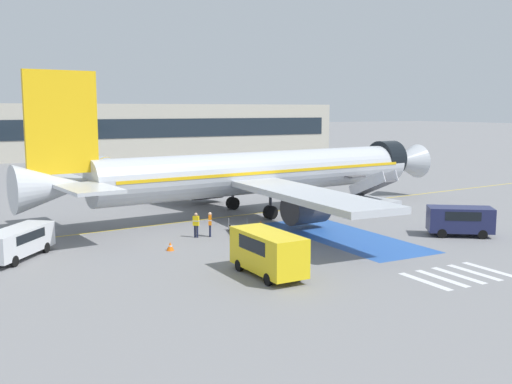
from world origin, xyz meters
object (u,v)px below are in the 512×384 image
(service_van_0, at_px, (460,219))
(terminal_building, at_px, (81,131))
(fuel_tanker, at_px, (105,171))
(traffic_cone_1, at_px, (261,224))
(ground_crew_1, at_px, (196,223))
(ground_crew_2, at_px, (210,223))
(traffic_cone_0, at_px, (170,246))
(airliner, at_px, (258,173))
(baggage_cart, at_px, (241,229))
(boarding_stairs_forward, at_px, (372,199))
(service_van_2, at_px, (17,240))
(ground_crew_0, at_px, (306,204))
(service_van_1, at_px, (268,250))

(service_van_0, height_order, terminal_building, terminal_building)
(fuel_tanker, xyz_separation_m, traffic_cone_1, (3.98, -30.39, -1.46))
(ground_crew_1, xyz_separation_m, ground_crew_2, (0.96, -0.20, -0.00))
(traffic_cone_0, xyz_separation_m, traffic_cone_1, (8.71, 4.04, -0.05))
(airliner, height_order, service_van_0, airliner)
(airliner, distance_m, traffic_cone_0, 15.07)
(baggage_cart, bearing_deg, traffic_cone_0, -139.91)
(boarding_stairs_forward, distance_m, fuel_tanker, 32.73)
(traffic_cone_1, bearing_deg, service_van_2, -174.30)
(ground_crew_0, bearing_deg, terminal_building, -64.51)
(service_van_2, distance_m, traffic_cone_0, 9.04)
(ground_crew_2, bearing_deg, traffic_cone_0, -32.03)
(service_van_0, relative_size, ground_crew_2, 2.71)
(baggage_cart, xyz_separation_m, ground_crew_1, (-3.42, 0.09, 0.75))
(boarding_stairs_forward, bearing_deg, service_van_2, -178.78)
(baggage_cart, distance_m, terminal_building, 74.05)
(fuel_tanker, height_order, service_van_0, fuel_tanker)
(terminal_building, bearing_deg, traffic_cone_0, -98.21)
(ground_crew_2, relative_size, terminal_building, 0.02)
(fuel_tanker, distance_m, service_van_0, 42.50)
(service_van_0, relative_size, service_van_2, 0.86)
(service_van_2, height_order, traffic_cone_1, service_van_2)
(boarding_stairs_forward, relative_size, terminal_building, 0.05)
(airliner, relative_size, fuel_tanker, 4.57)
(service_van_2, xyz_separation_m, ground_crew_2, (12.59, 0.29, -0.11))
(ground_crew_0, height_order, traffic_cone_1, ground_crew_0)
(ground_crew_1, bearing_deg, terminal_building, 126.95)
(boarding_stairs_forward, height_order, fuel_tanker, boarding_stairs_forward)
(service_van_1, xyz_separation_m, traffic_cone_1, (6.13, 11.96, -1.17))
(service_van_0, distance_m, traffic_cone_1, 14.34)
(service_van_0, relative_size, terminal_building, 0.05)
(fuel_tanker, relative_size, ground_crew_2, 5.04)
(boarding_stairs_forward, height_order, baggage_cart, boarding_stairs_forward)
(baggage_cart, height_order, traffic_cone_1, baggage_cart)
(airliner, relative_size, ground_crew_1, 22.96)
(service_van_0, height_order, service_van_1, service_van_1)
(boarding_stairs_forward, xyz_separation_m, fuel_tanker, (-16.25, 28.40, 0.73))
(service_van_2, height_order, traffic_cone_0, service_van_2)
(airliner, height_order, terminal_building, airliner)
(service_van_1, height_order, ground_crew_0, service_van_1)
(traffic_cone_1, bearing_deg, boarding_stairs_forward, 9.22)
(airliner, xyz_separation_m, terminal_building, (-0.34, 67.09, 1.44))
(ground_crew_0, height_order, terminal_building, terminal_building)
(service_van_2, distance_m, terminal_building, 76.83)
(service_van_2, xyz_separation_m, traffic_cone_1, (17.42, 1.74, -0.89))
(baggage_cart, relative_size, ground_crew_1, 1.68)
(boarding_stairs_forward, xyz_separation_m, ground_crew_2, (-17.10, -3.44, 0.05))
(service_van_1, relative_size, traffic_cone_1, 11.29)
(terminal_building, bearing_deg, service_van_2, -104.90)
(service_van_1, bearing_deg, ground_crew_2, 81.74)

